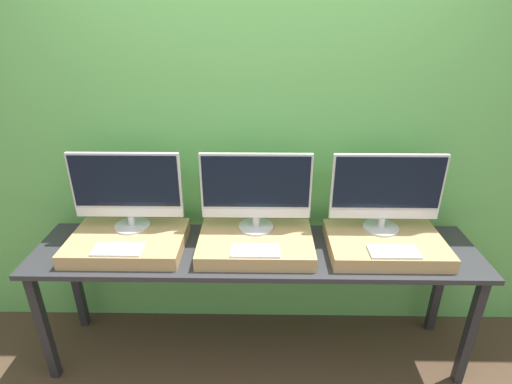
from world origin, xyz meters
TOP-DOWN VIEW (x-y plane):
  - wall_back at (0.00, 0.63)m, footprint 8.00×0.04m
  - workbench at (0.00, 0.28)m, footprint 2.55×0.56m
  - wooden_riser_left at (-0.73, 0.27)m, footprint 0.65×0.44m
  - monitor_left at (-0.73, 0.38)m, footprint 0.63×0.21m
  - keyboard_left at (-0.73, 0.12)m, footprint 0.26×0.13m
  - wooden_riser_center at (0.00, 0.27)m, footprint 0.65×0.44m
  - monitor_center at (0.00, 0.38)m, footprint 0.63×0.21m
  - keyboard_center at (0.00, 0.12)m, footprint 0.26×0.13m
  - wooden_riser_right at (0.73, 0.27)m, footprint 0.65×0.44m
  - monitor_right at (0.73, 0.38)m, footprint 0.63×0.21m
  - keyboard_right at (0.73, 0.12)m, footprint 0.26×0.13m

SIDE VIEW (x-z plane):
  - workbench at x=0.00m, z-range 0.32..1.10m
  - wooden_riser_left at x=-0.73m, z-range 0.78..0.86m
  - wooden_riser_center at x=0.00m, z-range 0.78..0.86m
  - wooden_riser_right at x=0.73m, z-range 0.78..0.86m
  - keyboard_left at x=-0.73m, z-range 0.86..0.88m
  - keyboard_center at x=0.00m, z-range 0.86..0.88m
  - keyboard_right at x=0.73m, z-range 0.86..0.88m
  - monitor_left at x=-0.73m, z-range 0.88..1.34m
  - monitor_center at x=0.00m, z-range 0.88..1.34m
  - monitor_right at x=0.73m, z-range 0.88..1.34m
  - wall_back at x=0.00m, z-range 0.00..2.60m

